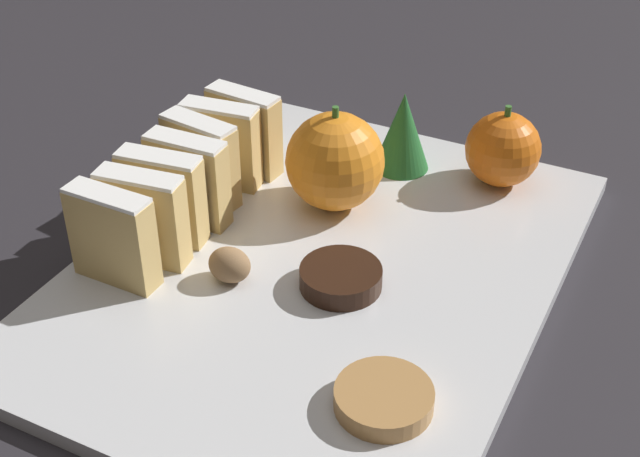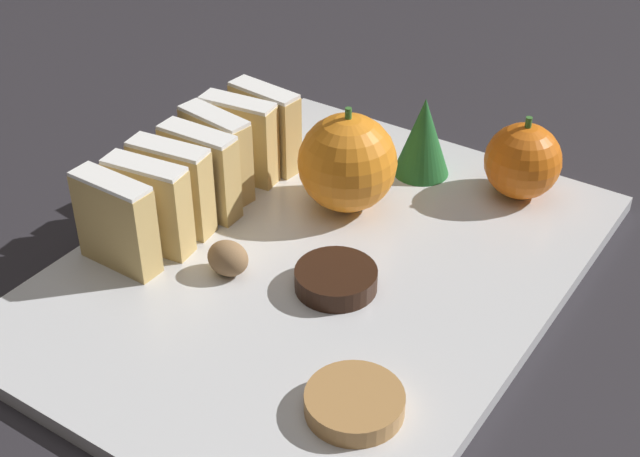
{
  "view_description": "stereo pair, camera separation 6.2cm",
  "coord_description": "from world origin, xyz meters",
  "px_view_note": "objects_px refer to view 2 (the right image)",
  "views": [
    {
      "loc": [
        0.23,
        -0.45,
        0.39
      ],
      "look_at": [
        0.0,
        0.0,
        0.04
      ],
      "focal_mm": 50.0,
      "sensor_mm": 36.0,
      "label": 1
    },
    {
      "loc": [
        0.28,
        -0.42,
        0.39
      ],
      "look_at": [
        0.0,
        0.0,
        0.04
      ],
      "focal_mm": 50.0,
      "sensor_mm": 36.0,
      "label": 2
    }
  ],
  "objects_px": {
    "walnut": "(228,258)",
    "chocolate_cookie": "(336,279)",
    "orange_far": "(347,163)",
    "orange_near": "(523,161)"
  },
  "relations": [
    {
      "from": "chocolate_cookie",
      "to": "orange_near",
      "type": "bearing_deg",
      "value": 72.86
    },
    {
      "from": "walnut",
      "to": "chocolate_cookie",
      "type": "xyz_separation_m",
      "value": [
        0.07,
        0.03,
        -0.01
      ]
    },
    {
      "from": "orange_near",
      "to": "chocolate_cookie",
      "type": "bearing_deg",
      "value": -107.14
    },
    {
      "from": "orange_far",
      "to": "chocolate_cookie",
      "type": "distance_m",
      "value": 0.11
    },
    {
      "from": "orange_far",
      "to": "chocolate_cookie",
      "type": "xyz_separation_m",
      "value": [
        0.05,
        -0.09,
        -0.03
      ]
    },
    {
      "from": "orange_near",
      "to": "orange_far",
      "type": "distance_m",
      "value": 0.14
    },
    {
      "from": "walnut",
      "to": "chocolate_cookie",
      "type": "relative_size",
      "value": 0.54
    },
    {
      "from": "walnut",
      "to": "chocolate_cookie",
      "type": "distance_m",
      "value": 0.08
    },
    {
      "from": "orange_far",
      "to": "chocolate_cookie",
      "type": "height_order",
      "value": "orange_far"
    },
    {
      "from": "orange_far",
      "to": "chocolate_cookie",
      "type": "relative_size",
      "value": 1.48
    }
  ]
}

